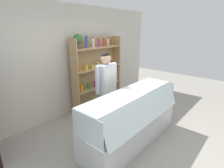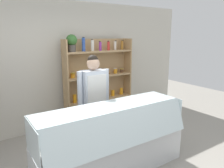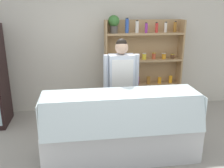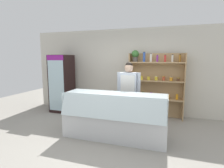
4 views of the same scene
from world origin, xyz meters
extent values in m
plane|color=gray|center=(0.00, 0.00, 0.00)|extent=(12.00, 12.00, 0.00)
cube|color=beige|center=(0.00, 2.12, 1.35)|extent=(6.80, 0.10, 2.70)
cube|color=tan|center=(0.86, 1.93, 0.96)|extent=(1.60, 0.02, 1.92)
cube|color=tan|center=(0.07, 1.79, 0.96)|extent=(0.03, 0.28, 1.92)
cube|color=tan|center=(1.64, 1.79, 0.96)|extent=(0.03, 0.28, 1.92)
cube|color=tan|center=(0.86, 1.79, 0.58)|extent=(1.54, 0.28, 0.04)
cube|color=tan|center=(0.86, 1.79, 1.11)|extent=(1.54, 0.28, 0.04)
cube|color=tan|center=(0.86, 1.79, 1.65)|extent=(1.54, 0.28, 0.04)
cylinder|color=#4C4742|center=(0.23, 1.79, 1.74)|extent=(0.15, 0.15, 0.14)
sphere|color=#356A2D|center=(0.23, 1.79, 1.90)|extent=(0.22, 0.22, 0.22)
cylinder|color=#3356B2|center=(0.50, 1.80, 1.80)|extent=(0.07, 0.07, 0.28)
cylinder|color=black|center=(0.50, 1.79, 1.95)|extent=(0.05, 0.05, 0.02)
cylinder|color=silver|center=(0.69, 1.78, 1.78)|extent=(0.07, 0.07, 0.23)
cylinder|color=black|center=(0.69, 1.79, 1.90)|extent=(0.04, 0.04, 0.02)
cylinder|color=purple|center=(0.88, 1.76, 1.76)|extent=(0.06, 0.06, 0.19)
cylinder|color=black|center=(0.88, 1.79, 1.86)|extent=(0.04, 0.04, 0.02)
cylinder|color=red|center=(1.09, 1.77, 1.76)|extent=(0.06, 0.06, 0.19)
cylinder|color=black|center=(1.09, 1.79, 1.86)|extent=(0.04, 0.04, 0.02)
cylinder|color=silver|center=(1.29, 1.80, 1.76)|extent=(0.06, 0.06, 0.19)
cylinder|color=black|center=(1.29, 1.79, 1.87)|extent=(0.04, 0.04, 0.02)
cylinder|color=#9E6623|center=(1.49, 1.81, 1.77)|extent=(0.06, 0.06, 0.21)
cylinder|color=black|center=(1.49, 1.79, 1.88)|extent=(0.04, 0.04, 0.02)
cylinder|color=orange|center=(0.23, 1.81, 1.18)|extent=(0.09, 0.09, 0.10)
cylinder|color=gold|center=(0.23, 1.79, 1.23)|extent=(0.09, 0.09, 0.01)
cylinder|color=yellow|center=(0.44, 1.78, 1.18)|extent=(0.08, 0.08, 0.10)
cylinder|color=gold|center=(0.44, 1.79, 1.24)|extent=(0.09, 0.09, 0.01)
cylinder|color=yellow|center=(0.65, 1.77, 1.18)|extent=(0.08, 0.08, 0.09)
cylinder|color=gold|center=(0.65, 1.79, 1.23)|extent=(0.08, 0.08, 0.01)
cylinder|color=yellow|center=(0.87, 1.78, 1.19)|extent=(0.09, 0.09, 0.11)
cylinder|color=silver|center=(0.87, 1.79, 1.25)|extent=(0.09, 0.09, 0.01)
cylinder|color=#BF4C2D|center=(1.07, 1.80, 1.19)|extent=(0.08, 0.08, 0.12)
cylinder|color=gold|center=(1.07, 1.79, 1.25)|extent=(0.08, 0.08, 0.01)
cylinder|color=orange|center=(1.28, 1.77, 1.18)|extent=(0.09, 0.09, 0.11)
cylinder|color=silver|center=(1.28, 1.79, 1.24)|extent=(0.09, 0.09, 0.01)
cylinder|color=brown|center=(1.47, 1.79, 1.17)|extent=(0.08, 0.08, 0.08)
cylinder|color=gold|center=(1.47, 1.79, 1.22)|extent=(0.08, 0.08, 0.01)
cube|color=orange|center=(0.25, 1.79, 0.68)|extent=(0.07, 0.04, 0.18)
cube|color=#2D8C38|center=(0.49, 1.79, 0.68)|extent=(0.06, 0.04, 0.16)
cube|color=purple|center=(0.73, 1.79, 0.68)|extent=(0.07, 0.05, 0.17)
cube|color=#9E6623|center=(0.98, 1.79, 0.67)|extent=(0.07, 0.05, 0.16)
cube|color=orange|center=(1.22, 1.79, 0.66)|extent=(0.07, 0.05, 0.14)
cube|color=orange|center=(1.46, 1.79, 0.67)|extent=(0.06, 0.04, 0.16)
cube|color=silver|center=(0.09, 0.12, 0.28)|extent=(2.26, 0.68, 0.55)
cube|color=white|center=(0.09, 0.12, 0.57)|extent=(2.20, 0.62, 0.03)
cube|color=silver|center=(0.09, -0.21, 0.78)|extent=(2.22, 0.16, 0.47)
cube|color=silver|center=(0.09, 0.17, 1.00)|extent=(2.22, 0.52, 0.01)
cube|color=silver|center=(-1.02, 0.12, 0.78)|extent=(0.01, 0.64, 0.45)
cube|color=silver|center=(1.21, 0.12, 0.78)|extent=(0.01, 0.64, 0.45)
cube|color=beige|center=(-0.80, 0.20, 0.61)|extent=(0.17, 0.13, 0.05)
cube|color=white|center=(-0.80, -0.01, 0.61)|extent=(0.05, 0.03, 0.02)
cube|color=tan|center=(-0.44, 0.20, 0.61)|extent=(0.16, 0.14, 0.05)
cube|color=white|center=(-0.44, -0.01, 0.61)|extent=(0.05, 0.03, 0.02)
cube|color=beige|center=(-0.08, 0.20, 0.61)|extent=(0.16, 0.11, 0.04)
cube|color=white|center=(-0.08, -0.01, 0.61)|extent=(0.05, 0.03, 0.02)
cube|color=tan|center=(0.27, 0.20, 0.61)|extent=(0.16, 0.12, 0.05)
cube|color=white|center=(0.27, -0.01, 0.61)|extent=(0.05, 0.03, 0.02)
cube|color=tan|center=(0.63, 0.20, 0.61)|extent=(0.16, 0.13, 0.05)
cube|color=white|center=(0.63, -0.01, 0.61)|extent=(0.05, 0.03, 0.02)
cube|color=tan|center=(0.98, 0.20, 0.61)|extent=(0.16, 0.11, 0.05)
cube|color=white|center=(0.98, -0.01, 0.61)|extent=(0.05, 0.03, 0.02)
cylinder|color=#C1706B|center=(-0.85, 0.01, 0.66)|extent=(0.18, 0.16, 0.14)
cylinder|color=tan|center=(-0.63, 0.01, 0.65)|extent=(0.19, 0.13, 0.12)
cylinder|color=white|center=(0.66, 0.03, 0.70)|extent=(0.07, 0.07, 0.23)
cylinder|color=white|center=(0.76, 0.03, 0.70)|extent=(0.07, 0.07, 0.22)
cylinder|color=#4C4233|center=(0.14, 0.90, 0.39)|extent=(0.13, 0.13, 0.77)
cylinder|color=#4C4233|center=(0.32, 0.90, 0.39)|extent=(0.13, 0.13, 0.77)
cube|color=silver|center=(0.23, 0.90, 1.09)|extent=(0.42, 0.24, 0.64)
cube|color=white|center=(0.23, 0.78, 0.75)|extent=(0.35, 0.01, 1.19)
cylinder|color=silver|center=(-0.03, 0.90, 1.12)|extent=(0.09, 0.09, 0.57)
cylinder|color=silver|center=(0.49, 0.90, 1.12)|extent=(0.09, 0.09, 0.57)
sphere|color=#D8AD8E|center=(0.23, 0.90, 1.53)|extent=(0.22, 0.22, 0.22)
sphere|color=black|center=(0.23, 0.91, 1.58)|extent=(0.19, 0.19, 0.19)
camera|label=1|loc=(-2.41, -1.56, 2.13)|focal=28.00mm
camera|label=2|loc=(-1.53, -2.35, 2.01)|focal=35.00mm
camera|label=3|loc=(-0.50, -3.12, 2.19)|focal=40.00mm
camera|label=4|loc=(1.17, -3.46, 1.75)|focal=28.00mm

